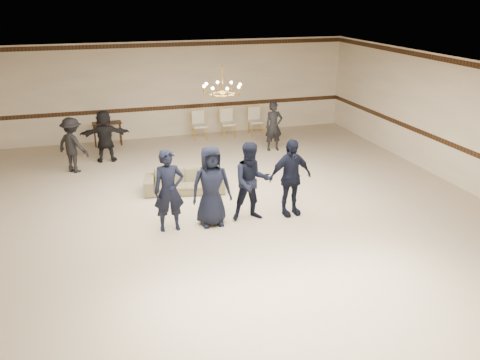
% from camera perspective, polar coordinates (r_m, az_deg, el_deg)
% --- Properties ---
extents(room, '(12.01, 14.01, 3.21)m').
position_cam_1_polar(room, '(11.10, -0.56, 3.73)').
color(room, beige).
rests_on(room, ground).
extents(chair_rail, '(12.00, 0.02, 0.14)m').
position_cam_1_polar(chair_rail, '(17.85, -6.98, 8.02)').
color(chair_rail, '#382110').
rests_on(chair_rail, wall_back).
extents(crown_molding, '(12.00, 0.02, 0.14)m').
position_cam_1_polar(crown_molding, '(17.53, -7.28, 14.67)').
color(crown_molding, '#382110').
rests_on(crown_molding, wall_back).
extents(chandelier, '(0.94, 0.94, 0.89)m').
position_cam_1_polar(chandelier, '(11.75, -1.99, 11.04)').
color(chandelier, '#B38639').
rests_on(chandelier, ceiling).
extents(boy_a, '(0.64, 0.42, 1.75)m').
position_cam_1_polar(boy_a, '(10.72, -7.88, -1.18)').
color(boy_a, black).
rests_on(boy_a, floor).
extents(boy_b, '(0.86, 0.57, 1.75)m').
position_cam_1_polar(boy_b, '(10.88, -3.21, -0.68)').
color(boy_b, black).
rests_on(boy_b, floor).
extents(boy_c, '(0.90, 0.72, 1.75)m').
position_cam_1_polar(boy_c, '(11.11, 1.30, -0.19)').
color(boy_c, black).
rests_on(boy_c, floor).
extents(boy_d, '(1.07, 0.55, 1.75)m').
position_cam_1_polar(boy_d, '(11.41, 5.59, 0.28)').
color(boy_d, black).
rests_on(boy_d, floor).
extents(settee, '(2.09, 1.13, 0.58)m').
position_cam_1_polar(settee, '(12.92, -6.16, -0.08)').
color(settee, '#71684B').
rests_on(settee, floor).
extents(adult_left, '(1.12, 1.10, 1.54)m').
position_cam_1_polar(adult_left, '(14.86, -18.06, 3.70)').
color(adult_left, black).
rests_on(adult_left, floor).
extents(adult_mid, '(1.45, 0.54, 1.54)m').
position_cam_1_polar(adult_mid, '(15.53, -14.75, 4.75)').
color(adult_mid, black).
rests_on(adult_mid, floor).
extents(adult_right, '(0.56, 0.37, 1.54)m').
position_cam_1_polar(adult_right, '(16.13, 3.77, 5.95)').
color(adult_right, black).
rests_on(adult_right, floor).
extents(banquet_chair_left, '(0.50, 0.50, 0.96)m').
position_cam_1_polar(banquet_chair_left, '(17.43, -4.53, 6.04)').
color(banquet_chair_left, beige).
rests_on(banquet_chair_left, floor).
extents(banquet_chair_mid, '(0.49, 0.49, 0.96)m').
position_cam_1_polar(banquet_chair_mid, '(17.66, -1.34, 6.29)').
color(banquet_chair_mid, beige).
rests_on(banquet_chair_mid, floor).
extents(banquet_chair_right, '(0.50, 0.50, 0.96)m').
position_cam_1_polar(banquet_chair_right, '(17.95, 1.75, 6.52)').
color(banquet_chair_right, beige).
rests_on(banquet_chair_right, floor).
extents(console_table, '(0.93, 0.43, 0.76)m').
position_cam_1_polar(console_table, '(17.28, -14.45, 4.99)').
color(console_table, black).
rests_on(console_table, floor).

